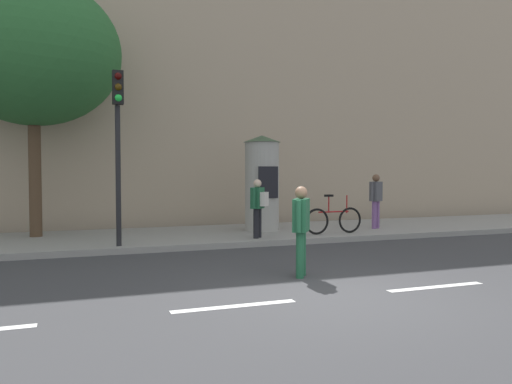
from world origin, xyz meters
TOP-DOWN VIEW (x-y plane):
  - ground_plane at (0.00, 0.00)m, footprint 80.00×80.00m
  - sidewalk_curb at (0.00, 7.00)m, footprint 36.00×4.00m
  - lane_markings at (-0.00, 0.00)m, footprint 25.80×0.16m
  - building_backdrop at (0.00, 12.00)m, footprint 36.00×5.00m
  - traffic_light at (-2.84, 5.24)m, footprint 0.24×0.45m
  - poster_column at (1.37, 7.13)m, footprint 1.09×1.09m
  - street_tree at (-4.77, 7.83)m, footprint 4.51×4.51m
  - pedestrian_in_red_top at (-0.01, 1.47)m, footprint 0.48×0.58m
  - pedestrian_with_backpack at (0.68, 5.57)m, footprint 0.52×0.52m
  - pedestrian_with_bag at (4.77, 6.38)m, footprint 0.51×0.40m
  - bicycle_leaning at (2.95, 5.68)m, footprint 1.77×0.12m

SIDE VIEW (x-z plane):
  - ground_plane at x=0.00m, z-range 0.00..0.00m
  - lane_markings at x=0.00m, z-range 0.00..0.01m
  - sidewalk_curb at x=0.00m, z-range 0.00..0.15m
  - bicycle_leaning at x=2.95m, z-range -0.01..1.08m
  - pedestrian_in_red_top at x=-0.01m, z-range 0.15..1.76m
  - pedestrian_with_backpack at x=0.68m, z-range 0.29..1.81m
  - pedestrian_with_bag at x=4.77m, z-range 0.28..1.92m
  - poster_column at x=1.37m, z-range 0.17..2.95m
  - traffic_light at x=-2.84m, z-range 0.86..4.85m
  - street_tree at x=-4.77m, z-range 1.60..8.37m
  - building_backdrop at x=0.00m, z-range 0.00..11.22m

